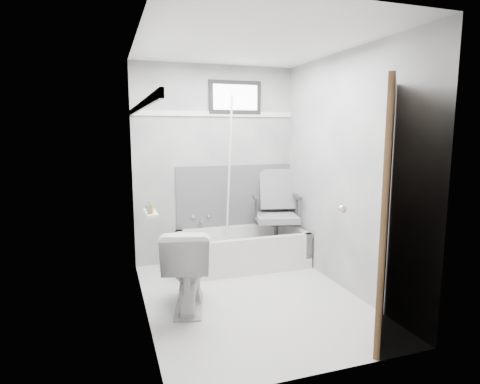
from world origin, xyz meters
name	(u,v)px	position (x,y,z in m)	size (l,w,h in m)	color
floor	(251,298)	(0.00, 0.00, 0.00)	(2.60, 2.60, 0.00)	silver
ceiling	(253,42)	(0.00, 0.00, 2.40)	(2.60, 2.60, 0.00)	silver
wall_back	(216,165)	(0.00, 1.30, 1.20)	(2.00, 0.02, 2.40)	slate
wall_front	(324,199)	(0.00, -1.30, 1.20)	(2.00, 0.02, 2.40)	slate
wall_left	(142,180)	(-1.00, 0.00, 1.20)	(0.02, 2.60, 2.40)	slate
wall_right	(345,173)	(1.00, 0.00, 1.20)	(0.02, 2.60, 2.40)	slate
bathtub	(243,249)	(0.23, 0.93, 0.21)	(1.50, 0.70, 0.42)	silver
office_chair	(276,212)	(0.69, 0.98, 0.63)	(0.59, 0.59, 1.02)	slate
toilet	(188,268)	(-0.62, 0.01, 0.38)	(0.43, 0.77, 0.76)	silver
door	(442,218)	(0.98, -1.28, 1.00)	(0.78, 0.78, 2.00)	brown
window	(235,97)	(0.25, 1.29, 2.02)	(0.66, 0.04, 0.40)	black
backerboard	(235,196)	(0.25, 1.29, 0.80)	(1.50, 0.02, 0.78)	#4C4C4F
trim_back	(215,114)	(0.00, 1.29, 1.82)	(2.00, 0.02, 0.06)	white
trim_left	(141,106)	(-0.99, 0.00, 1.82)	(0.02, 2.60, 0.06)	white
pole	(229,179)	(0.10, 1.06, 1.05)	(0.02, 0.02, 1.95)	white
shelf	(151,213)	(-0.93, 0.06, 0.90)	(0.10, 0.32, 0.03)	white
soap_bottle_a	(150,207)	(-0.94, -0.02, 0.97)	(0.05, 0.05, 0.10)	olive
soap_bottle_b	(149,205)	(-0.94, 0.12, 0.96)	(0.06, 0.06, 0.08)	teal
faucet	(201,218)	(-0.20, 1.27, 0.55)	(0.26, 0.10, 0.16)	silver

